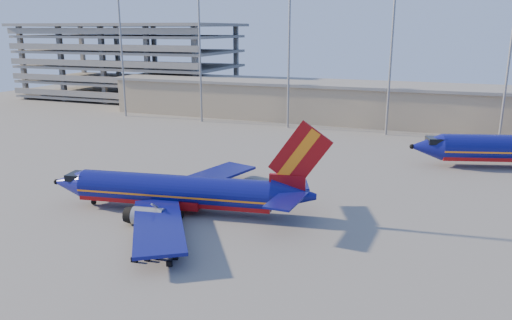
% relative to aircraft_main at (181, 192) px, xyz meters
% --- Properties ---
extents(ground, '(220.00, 220.00, 0.00)m').
position_rel_aircraft_main_xyz_m(ground, '(1.56, 5.37, -2.35)').
color(ground, slate).
rests_on(ground, ground).
extents(terminal_building, '(122.00, 16.00, 8.50)m').
position_rel_aircraft_main_xyz_m(terminal_building, '(11.56, 63.37, 1.97)').
color(terminal_building, gray).
rests_on(terminal_building, ground).
extents(parking_garage, '(62.00, 32.00, 21.40)m').
position_rel_aircraft_main_xyz_m(parking_garage, '(-60.44, 79.42, 9.38)').
color(parking_garage, slate).
rests_on(parking_garage, ground).
extents(light_mast_row, '(101.60, 1.60, 28.65)m').
position_rel_aircraft_main_xyz_m(light_mast_row, '(6.56, 51.37, 15.20)').
color(light_mast_row, gray).
rests_on(light_mast_row, ground).
extents(aircraft_main, '(32.33, 30.88, 11.00)m').
position_rel_aircraft_main_xyz_m(aircraft_main, '(0.00, 0.00, 0.00)').
color(aircraft_main, navy).
rests_on(aircraft_main, ground).
extents(baggage_tug, '(2.19, 1.53, 1.45)m').
position_rel_aircraft_main_xyz_m(baggage_tug, '(-0.45, -5.73, -1.59)').
color(baggage_tug, gold).
rests_on(baggage_tug, ground).
extents(luggage_pile, '(3.87, 2.95, 0.49)m').
position_rel_aircraft_main_xyz_m(luggage_pile, '(3.83, -11.35, -2.11)').
color(luggage_pile, black).
rests_on(luggage_pile, ground).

